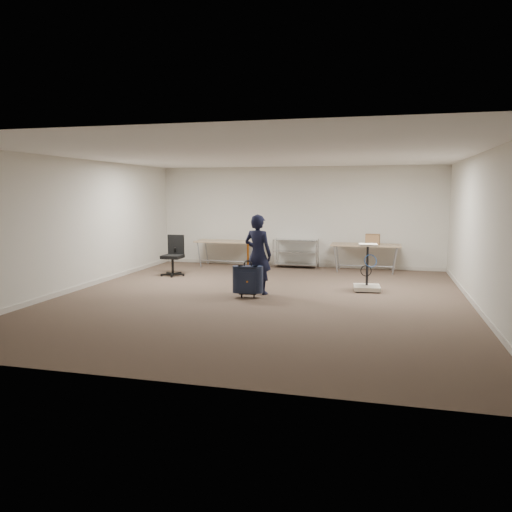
# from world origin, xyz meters

# --- Properties ---
(ground) EXTENTS (9.00, 9.00, 0.00)m
(ground) POSITION_xyz_m (0.00, 0.00, 0.00)
(ground) COLOR #493A2C
(ground) RESTS_ON ground
(room_shell) EXTENTS (8.00, 9.00, 9.00)m
(room_shell) POSITION_xyz_m (0.00, 1.38, 0.05)
(room_shell) COLOR beige
(room_shell) RESTS_ON ground
(folding_table_left) EXTENTS (1.80, 0.75, 0.73)m
(folding_table_left) POSITION_xyz_m (-1.90, 3.95, 0.68)
(folding_table_left) COLOR #997D5E
(folding_table_left) RESTS_ON ground
(folding_table_right) EXTENTS (1.80, 0.75, 0.73)m
(folding_table_right) POSITION_xyz_m (1.90, 3.95, 0.68)
(folding_table_right) COLOR #997D5E
(folding_table_right) RESTS_ON ground
(wire_shelf) EXTENTS (1.22, 0.47, 0.80)m
(wire_shelf) POSITION_xyz_m (0.00, 4.20, 0.44)
(wire_shelf) COLOR silver
(wire_shelf) RESTS_ON ground
(person) EXTENTS (0.68, 0.53, 1.65)m
(person) POSITION_xyz_m (-0.15, 0.46, 0.82)
(person) COLOR black
(person) RESTS_ON ground
(suitcase) EXTENTS (0.42, 0.28, 1.07)m
(suitcase) POSITION_xyz_m (-0.25, 0.02, 0.36)
(suitcase) COLOR black
(suitcase) RESTS_ON ground
(office_chair) EXTENTS (0.62, 0.62, 1.02)m
(office_chair) POSITION_xyz_m (-2.78, 2.15, 0.31)
(office_chair) COLOR black
(office_chair) RESTS_ON ground
(equipment_cart) EXTENTS (0.60, 0.60, 1.01)m
(equipment_cart) POSITION_xyz_m (2.03, 1.34, 0.26)
(equipment_cart) COLOR beige
(equipment_cart) RESTS_ON ground
(cardboard_box) EXTENTS (0.38, 0.29, 0.27)m
(cardboard_box) POSITION_xyz_m (2.07, 3.97, 0.86)
(cardboard_box) COLOR #996747
(cardboard_box) RESTS_ON folding_table_right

